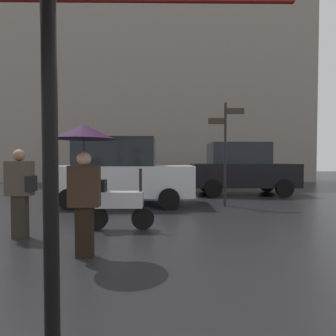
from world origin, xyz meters
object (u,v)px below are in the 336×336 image
Objects in this scene: pedestrian_with_bag at (21,188)px; parked_car_left at (114,170)px; parked_car_right at (241,169)px; pedestrian_with_umbrella at (84,155)px; parked_car_distant at (122,172)px; street_signpost at (225,144)px; parked_scooter at (117,202)px.

parked_car_left is (0.35, 7.44, 0.02)m from pedestrian_with_bag.
parked_car_right is (5.32, -1.21, 0.11)m from parked_car_left.
pedestrian_with_umbrella is at bearing 68.26° from parked_car_right.
pedestrian_with_bag is at bearing -91.99° from parked_car_left.
parked_car_distant is (0.91, -3.73, 0.10)m from parked_car_left.
parked_car_left is (-1.09, 8.46, -0.56)m from pedestrian_with_umbrella.
pedestrian_with_umbrella is 0.62× the size of street_signpost.
parked_car_right reaches higher than parked_scooter.
parked_scooter is (1.65, 0.58, -0.35)m from pedestrian_with_bag.
pedestrian_with_umbrella is at bearing -124.17° from street_signpost.
pedestrian_with_umbrella is 1.20× the size of pedestrian_with_bag.
parked_car_right is at bearing -12.09° from parked_car_left.
pedestrian_with_umbrella reaches higher than parked_scooter.
parked_car_distant reaches higher than parked_car_right.
street_signpost is at bearing 43.47° from parked_scooter.
pedestrian_with_umbrella is 8.41m from parked_car_right.
parked_scooter is 6.96m from parked_car_right.
street_signpost is (2.78, 2.81, 1.33)m from parked_scooter.
pedestrian_with_bag is 8.43m from parked_car_right.
parked_car_left is 3.84m from parked_car_distant.
street_signpost reaches higher than pedestrian_with_bag.
pedestrian_with_umbrella is at bearing -82.00° from parked_car_left.
parked_scooter is at bearing 63.10° from parked_car_right.
parked_scooter is at bearing 34.25° from pedestrian_with_umbrella.
parked_car_distant reaches higher than pedestrian_with_bag.
street_signpost is at bearing -44.07° from parked_car_left.
pedestrian_with_bag is at bearing -142.52° from street_signpost.
parked_car_distant is at bearing 38.31° from parked_car_right.
parked_car_right reaches higher than parked_car_left.
parked_car_distant is at bearing -75.64° from parked_car_left.
parked_car_distant is (-0.18, 4.73, -0.47)m from pedestrian_with_umbrella.
parked_car_left reaches higher than parked_scooter.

